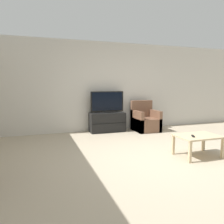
% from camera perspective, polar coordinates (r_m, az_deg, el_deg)
% --- Properties ---
extents(ground_plane, '(24.00, 24.00, 0.00)m').
position_cam_1_polar(ground_plane, '(4.42, 11.97, -11.71)').
color(ground_plane, tan).
extents(wall_back, '(12.00, 0.06, 2.70)m').
position_cam_1_polar(wall_back, '(6.83, -0.38, 6.61)').
color(wall_back, beige).
rests_on(wall_back, ground).
extents(tv_stand, '(1.07, 0.43, 0.58)m').
position_cam_1_polar(tv_stand, '(6.60, -1.25, -2.68)').
color(tv_stand, black).
rests_on(tv_stand, ground).
extents(tv, '(1.01, 0.18, 0.64)m').
position_cam_1_polar(tv, '(6.52, -1.25, 2.44)').
color(tv, black).
rests_on(tv, tv_stand).
extents(armchair, '(0.70, 0.76, 0.92)m').
position_cam_1_polar(armchair, '(6.83, 8.66, -2.36)').
color(armchair, brown).
rests_on(armchair, ground).
extents(coffee_table, '(0.84, 0.60, 0.43)m').
position_cam_1_polar(coffee_table, '(4.66, 21.48, -6.39)').
color(coffee_table, '#CCB289').
rests_on(coffee_table, ground).
extents(remote, '(0.11, 0.15, 0.02)m').
position_cam_1_polar(remote, '(4.50, 20.40, -5.91)').
color(remote, black).
rests_on(remote, coffee_table).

